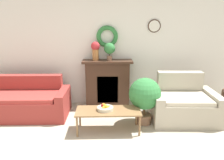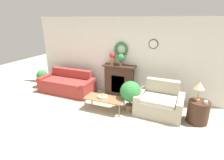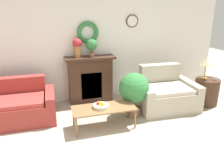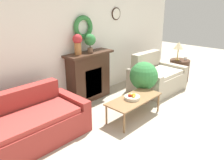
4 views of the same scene
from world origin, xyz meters
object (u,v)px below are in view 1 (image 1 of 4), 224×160
at_px(loveseat_right, 183,104).
at_px(coffee_table, 108,112).
at_px(potted_plant_on_mantel, 110,49).
at_px(fireplace, 107,83).
at_px(couch_left, 20,102).
at_px(vase_on_mantel_left, 95,49).
at_px(fruit_bowl, 105,108).
at_px(potted_plant_floor_by_loveseat, 145,95).

distance_m(loveseat_right, coffee_table, 1.61).
xyz_separation_m(loveseat_right, potted_plant_on_mantel, (-1.49, 0.80, 1.04)).
xyz_separation_m(fireplace, couch_left, (-1.87, -0.54, -0.26)).
relative_size(couch_left, potted_plant_on_mantel, 5.10).
xyz_separation_m(couch_left, vase_on_mantel_left, (1.60, 0.55, 1.05)).
xyz_separation_m(fruit_bowl, vase_on_mantel_left, (-0.21, 1.29, 0.90)).
distance_m(coffee_table, potted_plant_floor_by_loveseat, 0.80).
relative_size(coffee_table, fruit_bowl, 3.97).
bearing_deg(potted_plant_on_mantel, fireplace, 164.05).
relative_size(fireplace, couch_left, 0.57).
bearing_deg(loveseat_right, potted_plant_floor_by_loveseat, -164.84).
bearing_deg(potted_plant_on_mantel, potted_plant_floor_by_loveseat, -56.09).
relative_size(loveseat_right, potted_plant_on_mantel, 3.37).
xyz_separation_m(coffee_table, vase_on_mantel_left, (-0.27, 1.30, 0.98)).
height_order(vase_on_mantel_left, potted_plant_floor_by_loveseat, vase_on_mantel_left).
relative_size(fireplace, loveseat_right, 0.86).
height_order(loveseat_right, potted_plant_floor_by_loveseat, potted_plant_floor_by_loveseat).
bearing_deg(potted_plant_floor_by_loveseat, couch_left, 169.95).
distance_m(fireplace, potted_plant_floor_by_loveseat, 1.23).
bearing_deg(loveseat_right, potted_plant_on_mantel, 154.36).
relative_size(fruit_bowl, vase_on_mantel_left, 0.70).
height_order(coffee_table, vase_on_mantel_left, vase_on_mantel_left).
distance_m(loveseat_right, vase_on_mantel_left, 2.24).
xyz_separation_m(fireplace, coffee_table, (0.00, -1.29, -0.19)).
xyz_separation_m(coffee_table, fruit_bowl, (-0.06, 0.01, 0.08)).
bearing_deg(coffee_table, vase_on_mantel_left, 101.77).
relative_size(couch_left, potted_plant_floor_by_loveseat, 2.19).
bearing_deg(potted_plant_on_mantel, vase_on_mantel_left, 176.43).
height_order(loveseat_right, potted_plant_on_mantel, potted_plant_on_mantel).
xyz_separation_m(loveseat_right, coffee_table, (-1.54, -0.48, 0.05)).
distance_m(fireplace, couch_left, 1.96).
distance_m(coffee_table, fruit_bowl, 0.10).
height_order(couch_left, potted_plant_floor_by_loveseat, potted_plant_floor_by_loveseat).
height_order(fireplace, potted_plant_floor_by_loveseat, fireplace).
bearing_deg(potted_plant_floor_by_loveseat, fruit_bowl, -159.67).
relative_size(coffee_table, potted_plant_floor_by_loveseat, 1.27).
bearing_deg(couch_left, loveseat_right, -4.03).
relative_size(fireplace, coffee_table, 0.98).
bearing_deg(fruit_bowl, loveseat_right, 16.43).
bearing_deg(fruit_bowl, coffee_table, -8.51).
height_order(fruit_bowl, potted_plant_floor_by_loveseat, potted_plant_floor_by_loveseat).
bearing_deg(fireplace, vase_on_mantel_left, 178.83).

